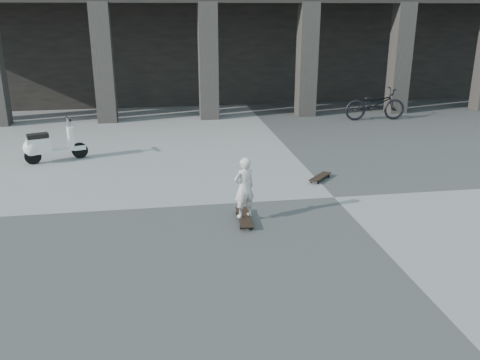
{
  "coord_description": "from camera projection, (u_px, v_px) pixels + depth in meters",
  "views": [
    {
      "loc": [
        -3.54,
        -9.58,
        3.79
      ],
      "look_at": [
        -2.09,
        -0.45,
        0.65
      ],
      "focal_mm": 38.0,
      "sensor_mm": 36.0,
      "label": 1
    }
  ],
  "objects": [
    {
      "name": "ground",
      "position": [
        334.0,
        197.0,
        10.7
      ],
      "size": [
        90.0,
        90.0,
        0.0
      ],
      "primitive_type": "plane",
      "color": "#444542",
      "rests_on": "ground"
    },
    {
      "name": "child",
      "position": [
        244.0,
        188.0,
        9.29
      ],
      "size": [
        0.49,
        0.41,
        1.15
      ],
      "primitive_type": "imported",
      "rotation": [
        0.0,
        0.0,
        3.52
      ],
      "color": "silver",
      "rests_on": "longboard"
    },
    {
      "name": "longboard",
      "position": [
        244.0,
        217.0,
        9.48
      ],
      "size": [
        0.27,
        0.99,
        0.1
      ],
      "rotation": [
        0.0,
        0.0,
        1.52
      ],
      "color": "black",
      "rests_on": "ground"
    },
    {
      "name": "scooter",
      "position": [
        44.0,
        146.0,
        12.99
      ],
      "size": [
        1.53,
        0.79,
        1.11
      ],
      "rotation": [
        0.0,
        0.0,
        0.34
      ],
      "color": "black",
      "rests_on": "ground"
    },
    {
      "name": "colonnade",
      "position": [
        236.0,
        26.0,
        22.6
      ],
      "size": [
        28.0,
        8.82,
        6.0
      ],
      "color": "black",
      "rests_on": "ground"
    },
    {
      "name": "skateboard_spare",
      "position": [
        320.0,
        177.0,
        11.75
      ],
      "size": [
        0.69,
        0.73,
        0.1
      ],
      "rotation": [
        0.0,
        0.0,
        0.83
      ],
      "color": "black",
      "rests_on": "ground"
    },
    {
      "name": "bicycle",
      "position": [
        375.0,
        104.0,
        17.94
      ],
      "size": [
        2.18,
        0.85,
        1.13
      ],
      "primitive_type": "imported",
      "rotation": [
        0.0,
        0.0,
        1.52
      ],
      "color": "black",
      "rests_on": "ground"
    }
  ]
}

